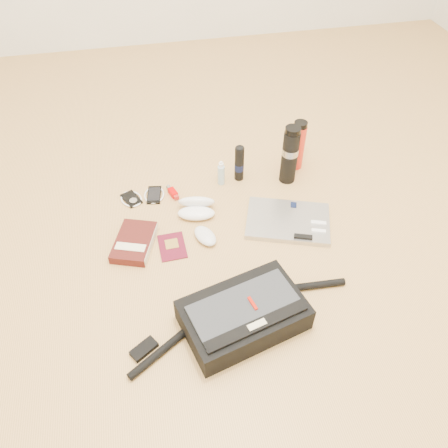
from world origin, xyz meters
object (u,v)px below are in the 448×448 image
Objects in this scene: laptop at (288,221)px; thermos_black at (290,155)px; thermos_red at (298,145)px; messenger_bag at (243,315)px; book at (135,242)px.

thermos_black is at bearing 92.98° from laptop.
thermos_red is (0.07, 0.09, -0.02)m from thermos_black.
thermos_black is at bearing 46.87° from messenger_bag.
thermos_red reaches higher than messenger_bag.
book is 0.89× the size of thermos_black.
thermos_black is 1.15× the size of thermos_red.
thermos_red is at bearing 51.53° from thermos_black.
messenger_bag is 0.80m from thermos_black.
thermos_black is (0.38, 0.69, 0.09)m from messenger_bag.
book is (-0.33, 0.43, -0.03)m from messenger_bag.
thermos_black reaches higher than thermos_red.
thermos_black is (0.08, 0.27, 0.13)m from laptop.
book is at bearing -155.64° from thermos_red.
thermos_black is (0.71, 0.27, 0.12)m from book.
book is 1.02× the size of thermos_red.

